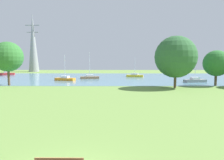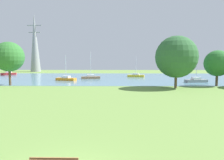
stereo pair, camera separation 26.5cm
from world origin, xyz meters
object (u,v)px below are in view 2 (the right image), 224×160
Objects in this scene: tree_west_far at (217,63)px; sailboat_orange at (66,79)px; sailboat_gray at (196,80)px; tree_east_far at (176,57)px; tree_west_near at (9,57)px; electricity_pylon at (35,43)px; sailboat_yellow at (136,75)px; sailboat_brown at (91,77)px; sailboat_red at (9,73)px.

sailboat_orange is at bearing 161.61° from tree_west_far.
sailboat_gray is 12.91m from tree_east_far.
tree_west_near is 0.32× the size of electricity_pylon.
tree_east_far is (4.34, -24.57, 4.81)m from sailboat_yellow.
tree_east_far is (21.97, -13.11, 4.81)m from sailboat_orange.
sailboat_brown reaches higher than sailboat_yellow.
electricity_pylon reaches higher than tree_east_far.
electricity_pylon is (-41.49, 30.56, 12.19)m from sailboat_yellow.
sailboat_brown is 29.59m from tree_west_far.
electricity_pylon is at bearing 106.77° from tree_west_near.
sailboat_orange is 1.00× the size of sailboat_red.
sailboat_brown is 0.78× the size of tree_east_far.
electricity_pylon is (-23.86, 42.02, 12.19)m from sailboat_orange.
sailboat_orange is 0.24× the size of electricity_pylon.
sailboat_orange is 0.92× the size of tree_west_far.
electricity_pylon reaches higher than sailboat_orange.
sailboat_brown is 25.44m from sailboat_gray.
sailboat_yellow is at bearing 120.56° from tree_west_far.
tree_east_far is at bearing -160.21° from tree_west_far.
tree_west_far is 0.26× the size of electricity_pylon.
sailboat_brown is 48.56m from electricity_pylon.
sailboat_gray is at bearing -52.42° from sailboat_yellow.
tree_east_far is at bearing -47.38° from sailboat_brown.
tree_east_far reaches higher than sailboat_gray.
sailboat_brown is 0.27× the size of electricity_pylon.
sailboat_red is 0.73× the size of tree_west_near.
tree_east_far reaches higher than tree_west_far.
sailboat_orange reaches higher than sailboat_yellow.
sailboat_brown reaches higher than tree_west_far.
electricity_pylon is at bearing 119.59° from sailboat_orange.
electricity_pylon is (-29.08, 36.93, 12.18)m from sailboat_brown.
sailboat_orange is 26.03m from tree_east_far.
sailboat_yellow is (17.63, 11.46, -0.00)m from sailboat_orange.
sailboat_gray is (23.94, -8.62, -0.00)m from sailboat_brown.
sailboat_brown is at bearing -152.84° from sailboat_yellow.
tree_west_near is 1.25× the size of tree_west_far.
sailboat_brown is 1.04× the size of sailboat_gray.
tree_west_near is at bearing -61.60° from sailboat_red.
sailboat_red is (-24.84, 20.94, -0.00)m from sailboat_orange.
tree_west_far is (30.35, -10.09, 3.71)m from sailboat_orange.
sailboat_orange is at bearing -146.97° from sailboat_yellow.
tree_east_far is at bearing -6.42° from tree_west_near.
sailboat_red is 24.37m from electricity_pylon.
sailboat_yellow is 33.81m from tree_west_near.
sailboat_brown is 33.99m from sailboat_red.
sailboat_orange is 0.68× the size of tree_east_far.
sailboat_orange is at bearing 149.18° from tree_east_far.
tree_west_far is at bearing -79.73° from sailboat_gray.
sailboat_red is 0.91× the size of sailboat_gray.
sailboat_orange is 1.01× the size of sailboat_yellow.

